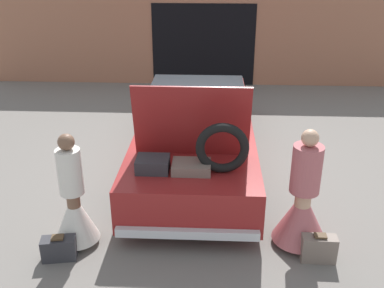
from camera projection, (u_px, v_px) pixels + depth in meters
The scene contains 7 objects.
ground_plane at pixel (196, 160), 8.27m from camera, with size 40.00×40.00×0.00m, color slate.
garage_wall_back at pixel (204, 34), 12.20m from camera, with size 12.00×0.14×2.80m.
car at pixel (196, 130), 8.03m from camera, with size 1.98×5.40×1.92m.
person_left at pixel (74, 206), 5.77m from camera, with size 0.58×0.58×1.57m.
person_right at pixel (302, 206), 5.75m from camera, with size 0.71×0.71×1.63m.
suitcase_beside_left_person at pixel (59, 248), 5.63m from camera, with size 0.45×0.27×0.33m.
suitcase_beside_right_person at pixel (319, 248), 5.58m from camera, with size 0.43×0.19×0.38m.
Camera 1 is at (0.29, -7.42, 3.65)m, focal length 42.00 mm.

